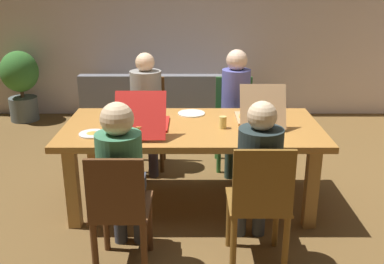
{
  "coord_description": "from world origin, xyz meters",
  "views": [
    {
      "loc": [
        0.0,
        -3.58,
        1.93
      ],
      "look_at": [
        0.0,
        0.1,
        0.65
      ],
      "focal_mm": 41.27,
      "sensor_mm": 36.0,
      "label": 1
    }
  ],
  "objects_px": {
    "chair_1": "(148,119)",
    "pizza_box_1": "(144,122)",
    "person_1": "(146,103)",
    "couch": "(166,107)",
    "person_0": "(121,170)",
    "chair_3": "(234,119)",
    "drinking_glass_0": "(223,122)",
    "chair_0": "(120,211)",
    "plate_0": "(120,113)",
    "person_2": "(257,168)",
    "potted_plant": "(21,81)",
    "drinking_glass_1": "(139,133)",
    "person_3": "(236,102)",
    "dining_table": "(192,136)",
    "pizza_box_0": "(258,116)",
    "plate_1": "(93,133)",
    "plate_2": "(191,113)",
    "chair_2": "(259,204)"
  },
  "relations": [
    {
      "from": "drinking_glass_0",
      "to": "potted_plant",
      "type": "bearing_deg",
      "value": 135.97
    },
    {
      "from": "person_0",
      "to": "drinking_glass_0",
      "type": "bearing_deg",
      "value": 46.87
    },
    {
      "from": "chair_2",
      "to": "chair_0",
      "type": "bearing_deg",
      "value": -175.91
    },
    {
      "from": "pizza_box_1",
      "to": "chair_3",
      "type": "bearing_deg",
      "value": 50.0
    },
    {
      "from": "chair_0",
      "to": "person_2",
      "type": "xyz_separation_m",
      "value": [
        0.93,
        0.22,
        0.21
      ]
    },
    {
      "from": "person_0",
      "to": "person_1",
      "type": "bearing_deg",
      "value": 90.0
    },
    {
      "from": "dining_table",
      "to": "chair_1",
      "type": "bearing_deg",
      "value": 116.99
    },
    {
      "from": "person_2",
      "to": "plate_2",
      "type": "relative_size",
      "value": 4.76
    },
    {
      "from": "dining_table",
      "to": "couch",
      "type": "distance_m",
      "value": 2.27
    },
    {
      "from": "chair_0",
      "to": "drinking_glass_0",
      "type": "relative_size",
      "value": 8.77
    },
    {
      "from": "dining_table",
      "to": "potted_plant",
      "type": "height_order",
      "value": "potted_plant"
    },
    {
      "from": "chair_0",
      "to": "drinking_glass_0",
      "type": "distance_m",
      "value": 1.22
    },
    {
      "from": "person_0",
      "to": "pizza_box_1",
      "type": "xyz_separation_m",
      "value": [
        0.07,
        0.8,
        0.09
      ]
    },
    {
      "from": "chair_3",
      "to": "potted_plant",
      "type": "xyz_separation_m",
      "value": [
        -2.87,
        1.55,
        0.07
      ]
    },
    {
      "from": "plate_1",
      "to": "couch",
      "type": "height_order",
      "value": "couch"
    },
    {
      "from": "dining_table",
      "to": "chair_2",
      "type": "relative_size",
      "value": 2.35
    },
    {
      "from": "drinking_glass_1",
      "to": "person_3",
      "type": "bearing_deg",
      "value": 53.21
    },
    {
      "from": "pizza_box_1",
      "to": "potted_plant",
      "type": "bearing_deg",
      "value": 128.05
    },
    {
      "from": "chair_1",
      "to": "pizza_box_1",
      "type": "xyz_separation_m",
      "value": [
        0.07,
        -1.0,
        0.29
      ]
    },
    {
      "from": "pizza_box_1",
      "to": "chair_1",
      "type": "bearing_deg",
      "value": 94.16
    },
    {
      "from": "chair_3",
      "to": "potted_plant",
      "type": "distance_m",
      "value": 3.26
    },
    {
      "from": "chair_0",
      "to": "person_2",
      "type": "distance_m",
      "value": 0.98
    },
    {
      "from": "person_2",
      "to": "drinking_glass_1",
      "type": "bearing_deg",
      "value": 153.59
    },
    {
      "from": "chair_2",
      "to": "potted_plant",
      "type": "height_order",
      "value": "potted_plant"
    },
    {
      "from": "plate_1",
      "to": "pizza_box_0",
      "type": "bearing_deg",
      "value": 13.99
    },
    {
      "from": "drinking_glass_0",
      "to": "chair_0",
      "type": "bearing_deg",
      "value": -128.35
    },
    {
      "from": "person_1",
      "to": "couch",
      "type": "bearing_deg",
      "value": 84.98
    },
    {
      "from": "person_0",
      "to": "chair_3",
      "type": "relative_size",
      "value": 1.29
    },
    {
      "from": "plate_1",
      "to": "plate_2",
      "type": "bearing_deg",
      "value": 35.61
    },
    {
      "from": "plate_0",
      "to": "drinking_glass_0",
      "type": "xyz_separation_m",
      "value": [
        0.93,
        -0.42,
        0.04
      ]
    },
    {
      "from": "chair_2",
      "to": "pizza_box_1",
      "type": "relative_size",
      "value": 1.47
    },
    {
      "from": "drinking_glass_0",
      "to": "drinking_glass_1",
      "type": "xyz_separation_m",
      "value": [
        -0.67,
        -0.27,
        0.0
      ]
    },
    {
      "from": "person_1",
      "to": "pizza_box_0",
      "type": "bearing_deg",
      "value": -33.36
    },
    {
      "from": "plate_0",
      "to": "pizza_box_0",
      "type": "bearing_deg",
      "value": -10.65
    },
    {
      "from": "dining_table",
      "to": "person_2",
      "type": "bearing_deg",
      "value": -59.79
    },
    {
      "from": "person_1",
      "to": "pizza_box_1",
      "type": "distance_m",
      "value": 0.87
    },
    {
      "from": "potted_plant",
      "to": "couch",
      "type": "bearing_deg",
      "value": -8.3
    },
    {
      "from": "dining_table",
      "to": "plate_2",
      "type": "distance_m",
      "value": 0.35
    },
    {
      "from": "plate_1",
      "to": "person_3",
      "type": "bearing_deg",
      "value": 39.78
    },
    {
      "from": "plate_2",
      "to": "couch",
      "type": "bearing_deg",
      "value": 100.52
    },
    {
      "from": "plate_1",
      "to": "drinking_glass_0",
      "type": "relative_size",
      "value": 2.15
    },
    {
      "from": "pizza_box_1",
      "to": "plate_0",
      "type": "xyz_separation_m",
      "value": [
        -0.27,
        0.41,
        -0.04
      ]
    },
    {
      "from": "person_2",
      "to": "chair_2",
      "type": "bearing_deg",
      "value": -90.0
    },
    {
      "from": "plate_2",
      "to": "drinking_glass_1",
      "type": "distance_m",
      "value": 0.8
    },
    {
      "from": "person_2",
      "to": "chair_3",
      "type": "xyz_separation_m",
      "value": [
        -0.0,
        1.74,
        -0.2
      ]
    },
    {
      "from": "dining_table",
      "to": "plate_1",
      "type": "bearing_deg",
      "value": -163.59
    },
    {
      "from": "plate_0",
      "to": "chair_0",
      "type": "bearing_deg",
      "value": -81.63
    },
    {
      "from": "pizza_box_1",
      "to": "drinking_glass_0",
      "type": "xyz_separation_m",
      "value": [
        0.66,
        -0.01,
        0.0
      ]
    },
    {
      "from": "chair_0",
      "to": "plate_0",
      "type": "height_order",
      "value": "chair_0"
    },
    {
      "from": "pizza_box_0",
      "to": "pizza_box_1",
      "type": "bearing_deg",
      "value": -170.15
    }
  ]
}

